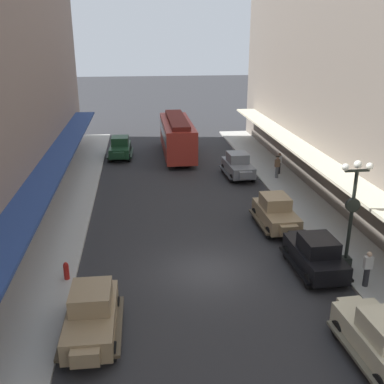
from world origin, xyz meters
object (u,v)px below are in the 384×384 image
(parked_car_1, at_px, (276,212))
(pedestrian_1, at_px, (367,269))
(streetcar, at_px, (177,135))
(parked_car_4, at_px, (315,253))
(parked_car_2, at_px, (238,165))
(lamp_post_with_clock, at_px, (352,211))
(parked_car_3, at_px, (383,338))
(pedestrian_2, at_px, (277,167))
(parked_car_0, at_px, (120,147))
(pedestrian_0, at_px, (279,163))
(parked_car_5, at_px, (92,313))
(fire_hydrant, at_px, (66,271))

(parked_car_1, xyz_separation_m, pedestrian_1, (1.95, -6.77, 0.05))
(streetcar, xyz_separation_m, pedestrian_1, (6.07, -23.06, -0.91))
(parked_car_1, xyz_separation_m, parked_car_4, (0.30, -5.10, 0.00))
(parked_car_2, distance_m, lamp_post_with_clock, 14.87)
(parked_car_3, height_order, streetcar, streetcar)
(pedestrian_2, bearing_deg, parked_car_0, 146.77)
(streetcar, height_order, pedestrian_2, streetcar)
(parked_car_1, height_order, pedestrian_2, parked_car_1)
(parked_car_0, bearing_deg, parked_car_1, -60.61)
(streetcar, xyz_separation_m, pedestrian_0, (7.30, -6.78, -0.91))
(parked_car_5, relative_size, pedestrian_0, 2.61)
(streetcar, distance_m, fire_hydrant, 22.04)
(parked_car_1, distance_m, parked_car_2, 9.53)
(parked_car_0, height_order, pedestrian_2, parked_car_0)
(lamp_post_with_clock, relative_size, fire_hydrant, 6.29)
(parked_car_0, height_order, lamp_post_with_clock, lamp_post_with_clock)
(fire_hydrant, bearing_deg, pedestrian_2, 43.91)
(fire_hydrant, distance_m, pedestrian_0, 19.98)
(parked_car_3, bearing_deg, parked_car_1, 91.23)
(parked_car_2, distance_m, pedestrian_1, 16.42)
(parked_car_0, height_order, parked_car_5, same)
(parked_car_2, height_order, fire_hydrant, parked_car_2)
(pedestrian_2, bearing_deg, pedestrian_0, 64.81)
(parked_car_3, bearing_deg, lamp_post_with_clock, 75.37)
(parked_car_5, height_order, pedestrian_1, parked_car_5)
(parked_car_0, height_order, parked_car_2, same)
(parked_car_2, relative_size, lamp_post_with_clock, 0.84)
(parked_car_5, height_order, pedestrian_0, parked_car_5)
(parked_car_2, relative_size, parked_car_3, 1.00)
(parked_car_2, bearing_deg, pedestrian_2, -20.22)
(parked_car_3, height_order, lamp_post_with_clock, lamp_post_with_clock)
(lamp_post_with_clock, bearing_deg, parked_car_5, -162.84)
(parked_car_0, relative_size, parked_car_4, 1.00)
(lamp_post_with_clock, height_order, pedestrian_1, lamp_post_with_clock)
(pedestrian_0, bearing_deg, parked_car_3, -98.11)
(parked_car_0, distance_m, parked_car_5, 24.86)
(parked_car_2, xyz_separation_m, pedestrian_1, (2.02, -16.30, 0.05))
(parked_car_3, height_order, pedestrian_2, parked_car_3)
(parked_car_2, xyz_separation_m, lamp_post_with_clock, (1.88, -14.61, 2.04))
(parked_car_5, bearing_deg, pedestrian_0, 55.05)
(lamp_post_with_clock, bearing_deg, streetcar, 105.51)
(lamp_post_with_clock, relative_size, pedestrian_0, 3.15)
(parked_car_4, relative_size, parked_car_5, 1.00)
(parked_car_1, height_order, parked_car_3, same)
(parked_car_1, bearing_deg, pedestrian_2, 72.34)
(parked_car_1, bearing_deg, parked_car_2, 90.37)
(parked_car_2, height_order, pedestrian_0, parked_car_2)
(parked_car_2, bearing_deg, parked_car_3, -89.16)
(lamp_post_with_clock, bearing_deg, parked_car_4, -179.51)
(parked_car_3, bearing_deg, pedestrian_2, 82.83)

